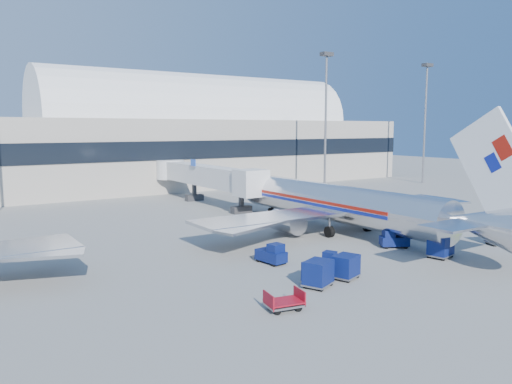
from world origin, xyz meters
TOP-DOWN VIEW (x-y plane):
  - ground at (0.00, 0.00)m, footprint 260.00×260.00m
  - terminal at (-13.60, 55.96)m, footprint 170.00×28.15m
  - airliner_main at (10.00, 4.51)m, footprint 32.00×37.26m
  - jetbridge_near at (7.60, 30.81)m, footprint 4.40×27.50m
  - mast_east at (30.00, 30.00)m, footprint 2.00×1.20m
  - mast_far_east at (55.00, 30.00)m, footprint 2.00×1.20m
  - barrier_near at (18.00, 2.00)m, footprint 3.00×0.55m
  - barrier_mid at (21.30, 2.00)m, footprint 3.00×0.55m
  - barrier_far at (24.60, 2.00)m, footprint 3.00×0.55m
  - tug_lead at (0.31, -4.66)m, footprint 2.33×1.81m
  - tug_right at (9.36, -2.71)m, footprint 2.71×2.29m
  - tug_left at (-2.70, -1.11)m, footprint 1.57×2.66m
  - cart_train_a at (-0.69, -7.24)m, footprint 2.29×2.01m
  - cart_train_b at (-3.17, -7.00)m, footprint 1.87×1.51m
  - cart_train_c at (-3.49, -7.55)m, footprint 2.47×2.23m
  - cart_solo_near at (9.81, -7.26)m, footprint 2.34×1.96m
  - cart_solo_far at (18.10, -7.28)m, footprint 2.30×2.06m
  - cart_open_red at (-7.91, -9.75)m, footprint 2.34×1.84m

SIDE VIEW (x-z plane):
  - ground at x=0.00m, z-range 0.00..0.00m
  - cart_open_red at x=-7.91m, z-range 0.12..0.69m
  - barrier_near at x=18.00m, z-range 0.00..0.90m
  - barrier_mid at x=21.30m, z-range 0.00..0.90m
  - barrier_far at x=24.60m, z-range 0.00..0.90m
  - tug_lead at x=0.31m, z-range -0.06..1.30m
  - tug_right at x=9.36m, z-range -0.07..1.52m
  - tug_left at x=-2.70m, z-range -0.07..1.57m
  - cart_train_b at x=-3.17m, z-range 0.05..1.59m
  - cart_solo_far at x=18.10m, z-range 0.06..1.73m
  - cart_train_a at x=-0.69m, z-range 0.06..1.75m
  - cart_train_c at x=-3.49m, z-range 0.06..1.85m
  - cart_solo_near at x=9.81m, z-range 0.06..1.87m
  - airliner_main at x=10.00m, z-range -3.11..8.96m
  - jetbridge_near at x=7.60m, z-range 0.80..7.05m
  - terminal at x=-13.60m, z-range -2.98..18.02m
  - mast_east at x=30.00m, z-range 3.49..26.09m
  - mast_far_east at x=55.00m, z-range 3.49..26.09m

